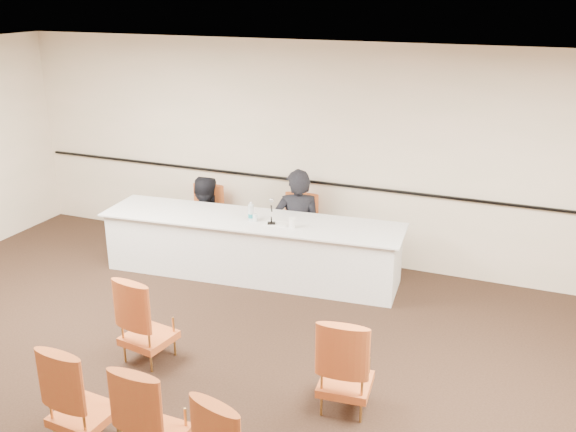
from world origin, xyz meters
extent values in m
plane|color=black|center=(0.00, 0.00, 0.00)|extent=(10.00, 10.00, 0.00)
plane|color=silver|center=(0.00, 0.00, 3.00)|extent=(10.00, 10.00, 0.00)
cube|color=#F8DDC3|center=(0.00, 4.00, 1.50)|extent=(10.00, 0.04, 3.00)
cube|color=black|center=(0.00, 3.96, 1.10)|extent=(9.80, 0.04, 0.03)
imported|color=black|center=(-0.53, 3.64, 0.45)|extent=(0.77, 0.63, 1.81)
imported|color=black|center=(-1.93, 3.52, 0.33)|extent=(0.96, 0.87, 1.60)
cube|color=white|center=(-0.56, 2.96, 0.80)|extent=(0.31, 0.24, 0.00)
cylinder|color=silver|center=(-0.85, 2.96, 0.85)|extent=(0.09, 0.09, 0.10)
cylinder|color=white|center=(-0.32, 2.92, 0.87)|extent=(0.10, 0.10, 0.13)
camera|label=1|loc=(2.47, -4.05, 3.66)|focal=40.00mm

